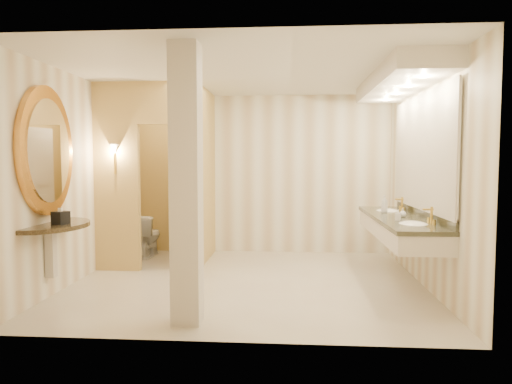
# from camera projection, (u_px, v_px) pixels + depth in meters

# --- Properties ---
(floor) EXTENTS (4.50, 4.50, 0.00)m
(floor) POSITION_uv_depth(u_px,v_px,m) (248.00, 282.00, 5.99)
(floor) COLOR beige
(floor) RESTS_ON ground
(ceiling) EXTENTS (4.50, 4.50, 0.00)m
(ceiling) POSITION_uv_depth(u_px,v_px,m) (247.00, 73.00, 5.80)
(ceiling) COLOR silver
(ceiling) RESTS_ON wall_back
(wall_back) EXTENTS (4.50, 0.02, 2.70)m
(wall_back) POSITION_uv_depth(u_px,v_px,m) (258.00, 174.00, 7.89)
(wall_back) COLOR white
(wall_back) RESTS_ON floor
(wall_front) EXTENTS (4.50, 0.02, 2.70)m
(wall_front) POSITION_uv_depth(u_px,v_px,m) (226.00, 189.00, 3.91)
(wall_front) COLOR white
(wall_front) RESTS_ON floor
(wall_left) EXTENTS (0.02, 4.00, 2.70)m
(wall_left) POSITION_uv_depth(u_px,v_px,m) (79.00, 179.00, 6.06)
(wall_left) COLOR white
(wall_left) RESTS_ON floor
(wall_right) EXTENTS (0.02, 4.00, 2.70)m
(wall_right) POSITION_uv_depth(u_px,v_px,m) (425.00, 180.00, 5.73)
(wall_right) COLOR white
(wall_right) RESTS_ON floor
(toilet_closet) EXTENTS (1.50, 1.55, 2.70)m
(toilet_closet) POSITION_uv_depth(u_px,v_px,m) (180.00, 174.00, 6.94)
(toilet_closet) COLOR tan
(toilet_closet) RESTS_ON floor
(wall_sconce) EXTENTS (0.14, 0.14, 0.42)m
(wall_sconce) POSITION_uv_depth(u_px,v_px,m) (115.00, 150.00, 6.44)
(wall_sconce) COLOR gold
(wall_sconce) RESTS_ON toilet_closet
(vanity) EXTENTS (0.75, 2.69, 2.09)m
(vanity) POSITION_uv_depth(u_px,v_px,m) (403.00, 158.00, 5.79)
(vanity) COLOR beige
(vanity) RESTS_ON floor
(console_shelf) EXTENTS (1.13, 1.13, 2.01)m
(console_shelf) POSITION_uv_depth(u_px,v_px,m) (47.00, 182.00, 5.18)
(console_shelf) COLOR black
(console_shelf) RESTS_ON floor
(pillar) EXTENTS (0.28, 0.28, 2.70)m
(pillar) POSITION_uv_depth(u_px,v_px,m) (186.00, 186.00, 4.39)
(pillar) COLOR beige
(pillar) RESTS_ON floor
(tissue_box) EXTENTS (0.19, 0.19, 0.15)m
(tissue_box) POSITION_uv_depth(u_px,v_px,m) (61.00, 218.00, 5.12)
(tissue_box) COLOR black
(tissue_box) RESTS_ON console_shelf
(toilet) EXTENTS (0.43, 0.70, 0.70)m
(toilet) POSITION_uv_depth(u_px,v_px,m) (147.00, 235.00, 7.58)
(toilet) COLOR white
(toilet) RESTS_ON floor
(soap_bottle_a) EXTENTS (0.08, 0.08, 0.13)m
(soap_bottle_a) POSITION_uv_depth(u_px,v_px,m) (398.00, 215.00, 5.45)
(soap_bottle_a) COLOR beige
(soap_bottle_a) RESTS_ON vanity
(soap_bottle_b) EXTENTS (0.09, 0.09, 0.11)m
(soap_bottle_b) POSITION_uv_depth(u_px,v_px,m) (403.00, 213.00, 5.77)
(soap_bottle_b) COLOR silver
(soap_bottle_b) RESTS_ON vanity
(soap_bottle_c) EXTENTS (0.12, 0.12, 0.24)m
(soap_bottle_c) POSITION_uv_depth(u_px,v_px,m) (384.00, 204.00, 6.25)
(soap_bottle_c) COLOR #C6B28C
(soap_bottle_c) RESTS_ON vanity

